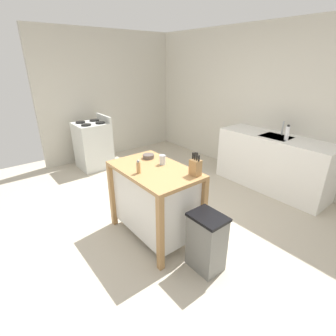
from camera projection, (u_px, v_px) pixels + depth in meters
name	position (u px, v px, depth m)	size (l,w,h in m)	color
ground_plane	(155.00, 223.00, 3.38)	(6.82, 6.82, 0.00)	#BCB29E
wall_back	(272.00, 105.00, 4.31)	(5.82, 0.10, 2.60)	beige
wall_left	(111.00, 96.00, 5.51)	(0.10, 3.10, 2.60)	beige
kitchen_island	(155.00, 199.00, 3.00)	(1.07, 0.67, 0.89)	#AD7F4C
knife_block	(195.00, 167.00, 2.65)	(0.11, 0.09, 0.25)	#AD7F4C
bowl_stoneware_deep	(148.00, 156.00, 3.13)	(0.14, 0.14, 0.05)	#564C47
drinking_cup	(162.00, 160.00, 2.93)	(0.07, 0.07, 0.11)	silver
pepper_grinder	(138.00, 167.00, 2.70)	(0.04, 0.04, 0.15)	tan
trash_bin	(206.00, 242.00, 2.56)	(0.36, 0.28, 0.63)	slate
sink_counter	(272.00, 163.00, 4.18)	(1.82, 0.60, 0.90)	white
sink_faucet	(283.00, 128.00, 4.04)	(0.02, 0.02, 0.22)	#B7BCC1
bottle_spray_cleaner	(287.00, 133.00, 3.76)	(0.06, 0.06, 0.23)	white
stove	(93.00, 145.00, 5.02)	(0.60, 0.60, 1.02)	silver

